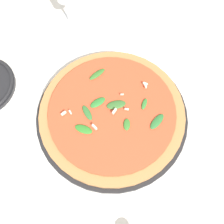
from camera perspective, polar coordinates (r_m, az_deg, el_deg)
name	(u,v)px	position (r m, az deg, el deg)	size (l,w,h in m)	color
ground_plane	(122,115)	(0.64, 2.28, -0.57)	(6.00, 6.00, 0.00)	silver
pizza_arugula_main	(112,114)	(0.62, 0.00, -0.47)	(0.36, 0.36, 0.05)	black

